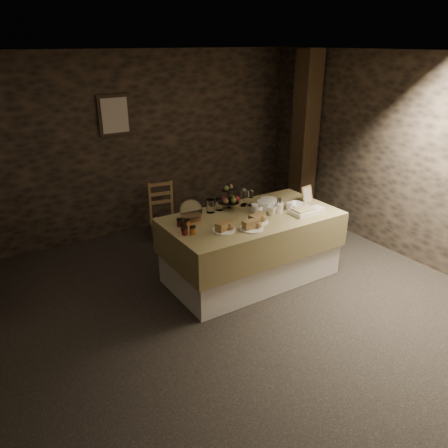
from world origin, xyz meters
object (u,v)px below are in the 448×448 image
buffet_table (251,242)px  timber_column (305,138)px  chair (163,214)px  fruit_stand (230,199)px

buffet_table → timber_column: 2.39m
chair → timber_column: (2.25, -0.47, 0.94)m
fruit_stand → buffet_table: bearing=-72.7°
chair → fruit_stand: size_ratio=1.84×
buffet_table → timber_column: timber_column is taller
chair → timber_column: 2.49m
chair → buffet_table: bearing=-67.1°
chair → timber_column: size_ratio=0.24×
chair → fruit_stand: (0.28, -1.37, 0.59)m
buffet_table → timber_column: size_ratio=0.79×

